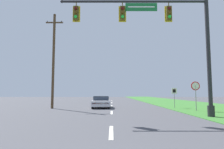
% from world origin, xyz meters
% --- Properties ---
extents(grass_verge_right, '(10.00, 110.00, 0.04)m').
position_xyz_m(grass_verge_right, '(10.50, 30.00, 0.02)').
color(grass_verge_right, '#38752D').
rests_on(grass_verge_right, ground).
extents(road_center_line, '(0.16, 34.80, 0.01)m').
position_xyz_m(road_center_line, '(0.00, 22.00, 0.01)').
color(road_center_line, silver).
rests_on(road_center_line, ground).
extents(signal_mast, '(10.09, 0.47, 8.56)m').
position_xyz_m(signal_mast, '(3.75, 10.88, 5.41)').
color(signal_mast, '#232326').
rests_on(signal_mast, grass_verge_right).
extents(car_ahead, '(1.97, 4.73, 1.19)m').
position_xyz_m(car_ahead, '(-1.13, 19.46, 0.61)').
color(car_ahead, black).
rests_on(car_ahead, ground).
extents(stop_sign, '(0.76, 0.07, 2.50)m').
position_xyz_m(stop_sign, '(7.25, 15.18, 1.86)').
color(stop_sign, gray).
rests_on(stop_sign, grass_verge_right).
extents(route_sign_post, '(0.55, 0.06, 2.03)m').
position_xyz_m(route_sign_post, '(6.46, 18.58, 1.53)').
color(route_sign_post, gray).
rests_on(route_sign_post, grass_verge_right).
extents(utility_pole_near, '(1.80, 0.26, 9.84)m').
position_xyz_m(utility_pole_near, '(-6.03, 18.29, 5.08)').
color(utility_pole_near, '#4C3823').
rests_on(utility_pole_near, ground).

